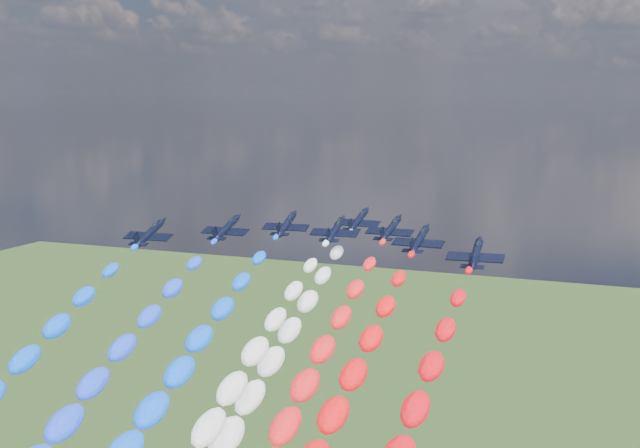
% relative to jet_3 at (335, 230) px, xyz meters
% --- Properties ---
extents(jet_0, '(10.08, 13.58, 7.01)m').
position_rel_jet_3_xyz_m(jet_0, '(-32.54, -17.57, 0.00)').
color(jet_0, black).
extents(jet_1, '(10.00, 13.52, 7.01)m').
position_rel_jet_3_xyz_m(jet_1, '(-21.46, -6.26, 0.00)').
color(jet_1, black).
extents(jet_2, '(10.70, 14.02, 7.01)m').
position_rel_jet_3_xyz_m(jet_2, '(-12.19, 3.19, 0.00)').
color(jet_2, black).
extents(trail_2, '(6.18, 110.16, 54.42)m').
position_rel_jet_3_xyz_m(trail_2, '(-12.19, -54.06, -25.93)').
color(trail_2, blue).
extents(jet_3, '(10.49, 13.87, 7.01)m').
position_rel_jet_3_xyz_m(jet_3, '(0.00, 0.00, 0.00)').
color(jet_3, black).
extents(jet_4, '(10.30, 13.74, 7.01)m').
position_rel_jet_3_xyz_m(jet_4, '(0.05, 14.05, 0.00)').
color(jet_4, black).
extents(trail_4, '(6.18, 110.16, 54.42)m').
position_rel_jet_3_xyz_m(trail_4, '(0.05, -43.21, -25.93)').
color(trail_4, silver).
extents(jet_5, '(10.70, 14.02, 7.01)m').
position_rel_jet_3_xyz_m(jet_5, '(10.00, 5.34, 0.00)').
color(jet_5, black).
extents(jet_6, '(10.24, 13.70, 7.01)m').
position_rel_jet_3_xyz_m(jet_6, '(18.81, -5.09, 0.00)').
color(jet_6, black).
extents(jet_7, '(10.62, 13.96, 7.01)m').
position_rel_jet_3_xyz_m(jet_7, '(31.59, -15.29, 0.00)').
color(jet_7, black).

